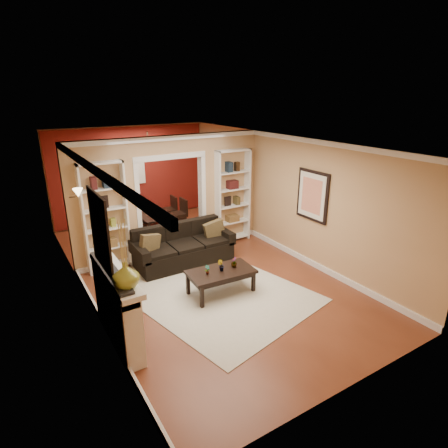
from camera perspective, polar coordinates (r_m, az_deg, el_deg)
floor at (r=8.06m, az=-4.13°, el=-6.96°), size 8.00×8.00×0.00m
ceiling at (r=7.26m, az=-4.65°, el=12.46°), size 8.00×8.00×0.00m
wall_back at (r=11.15m, az=-13.99°, el=7.41°), size 8.00×0.00×8.00m
wall_front at (r=4.65m, az=19.44°, el=-10.49°), size 8.00×0.00×8.00m
wall_left at (r=6.88m, az=-21.23°, el=-0.84°), size 0.00×8.00×8.00m
wall_right at (r=8.77m, az=8.82°, el=4.52°), size 0.00×8.00×8.00m
partition_wall at (r=8.59m, az=-8.08°, el=4.26°), size 4.50×0.15×2.70m
red_back_panel at (r=11.13m, az=-13.93°, el=7.23°), size 4.44×0.04×2.64m
dining_window at (r=11.05m, az=-13.96°, el=8.36°), size 0.78×0.03×0.98m
area_rug at (r=7.31m, az=-2.36°, el=-9.81°), size 3.45×4.27×0.01m
sofa at (r=8.21m, az=-6.19°, el=-3.23°), size 2.17×0.94×0.85m
pillow_left at (r=7.85m, az=-11.26°, el=-2.98°), size 0.45×0.23×0.44m
pillow_right at (r=8.45m, az=-1.48°, el=-0.87°), size 0.46×0.17×0.46m
coffee_table at (r=7.07m, az=-0.46°, el=-8.80°), size 1.26×0.74×0.46m
plant_left at (r=6.80m, az=-2.55°, el=-6.99°), size 0.11×0.09×0.18m
plant_center at (r=6.92m, az=-0.47°, el=-6.35°), size 0.15×0.14×0.21m
plant_right at (r=7.06m, az=1.52°, el=-5.85°), size 0.14×0.14×0.20m
bookshelf_left at (r=8.03m, az=-17.66°, el=0.92°), size 0.90×0.30×2.30m
bookshelf_right at (r=9.21m, az=1.27°, el=4.20°), size 0.90×0.30×2.30m
fireplace at (r=5.89m, az=-15.78°, el=-12.01°), size 0.32×1.70×1.16m
vase at (r=5.05m, az=-14.76°, el=-7.57°), size 0.38×0.38×0.37m
mirror at (r=5.34m, az=-18.41°, el=-1.09°), size 0.03×0.95×1.10m
wall_sconce at (r=7.28m, az=-21.79°, el=4.15°), size 0.18×0.18×0.22m
framed_art at (r=7.98m, az=13.30°, el=4.22°), size 0.04×0.85×1.05m
dining_table at (r=10.35m, az=-10.74°, el=0.43°), size 1.46×0.81×0.51m
dining_chair_nw at (r=9.87m, az=-13.12°, el=0.13°), size 0.49×0.49×0.78m
dining_chair_ne at (r=10.23m, az=-7.33°, el=1.45°), size 0.53×0.53×0.87m
dining_chair_sw at (r=10.42m, az=-14.21°, el=1.07°), size 0.51×0.51×0.78m
dining_chair_se at (r=10.77m, az=-8.66°, el=2.11°), size 0.50×0.50×0.80m
chandelier at (r=9.82m, az=-11.89°, el=9.96°), size 0.50×0.50×0.30m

